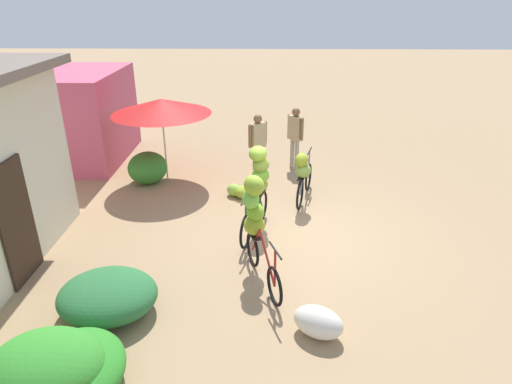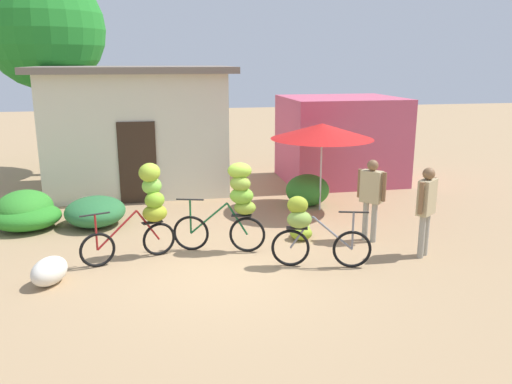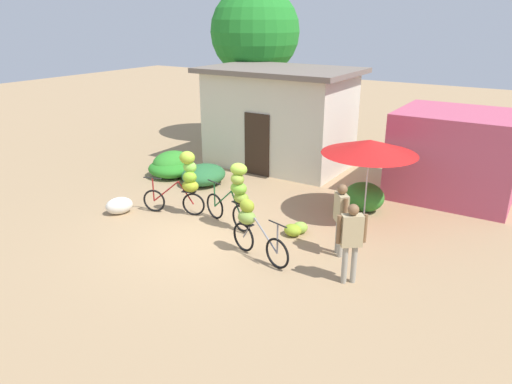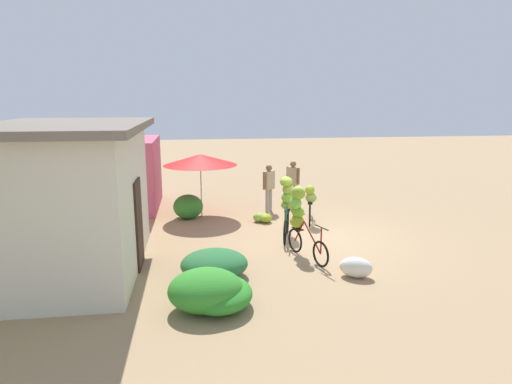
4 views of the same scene
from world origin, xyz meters
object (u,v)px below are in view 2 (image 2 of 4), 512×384
at_px(produce_sack, 49,271).
at_px(banana_pile_on_ground, 301,231).
at_px(building_low, 138,129).
at_px(person_vendor, 371,192).
at_px(bicycle_near_pile, 236,200).
at_px(bicycle_center_loaded, 308,227).
at_px(person_bystander, 426,203).
at_px(market_umbrella, 322,131).
at_px(tree_behind_building, 44,30).
at_px(shop_pink, 340,139).
at_px(bicycle_leftmost, 147,205).

bearing_deg(produce_sack, banana_pile_on_ground, 16.42).
height_order(building_low, person_vendor, building_low).
distance_m(building_low, bicycle_near_pile, 5.55).
relative_size(bicycle_center_loaded, person_bystander, 1.01).
distance_m(market_umbrella, bicycle_near_pile, 3.42).
bearing_deg(bicycle_center_loaded, tree_behind_building, 122.16).
relative_size(shop_pink, person_vendor, 1.99).
bearing_deg(person_bystander, bicycle_center_loaded, -178.54).
relative_size(building_low, bicycle_leftmost, 2.94).
bearing_deg(bicycle_leftmost, shop_pink, 43.54).
height_order(bicycle_center_loaded, produce_sack, bicycle_center_loaded).
relative_size(market_umbrella, banana_pile_on_ground, 3.42).
relative_size(shop_pink, produce_sack, 4.57).
relative_size(shop_pink, bicycle_leftmost, 1.88).
xyz_separation_m(building_low, shop_pink, (5.68, -0.02, -0.45)).
height_order(produce_sack, person_vendor, person_vendor).
relative_size(bicycle_leftmost, banana_pile_on_ground, 2.48).
height_order(shop_pink, banana_pile_on_ground, shop_pink).
xyz_separation_m(tree_behind_building, person_bystander, (7.58, -8.55, -3.26)).
xyz_separation_m(bicycle_near_pile, person_bystander, (3.24, -0.90, 0.01)).
height_order(building_low, bicycle_near_pile, building_low).
relative_size(shop_pink, tree_behind_building, 0.53).
height_order(bicycle_leftmost, banana_pile_on_ground, bicycle_leftmost).
bearing_deg(person_bystander, bicycle_leftmost, 169.13).
height_order(produce_sack, person_bystander, person_bystander).
bearing_deg(shop_pink, market_umbrella, -117.77).
distance_m(tree_behind_building, produce_sack, 9.51).
distance_m(person_vendor, person_bystander, 1.14).
relative_size(building_low, bicycle_near_pile, 3.02).
distance_m(tree_behind_building, banana_pile_on_ground, 10.07).
distance_m(produce_sack, person_vendor, 5.85).
height_order(shop_pink, person_bystander, shop_pink).
distance_m(tree_behind_building, bicycle_leftmost, 8.76).
xyz_separation_m(bicycle_leftmost, bicycle_near_pile, (1.56, -0.02, 0.02)).
bearing_deg(bicycle_leftmost, bicycle_center_loaded, -20.39).
xyz_separation_m(building_low, market_umbrella, (4.17, -2.89, 0.20)).
relative_size(bicycle_leftmost, bicycle_near_pile, 1.03).
relative_size(banana_pile_on_ground, produce_sack, 0.98).
xyz_separation_m(bicycle_near_pile, bicycle_center_loaded, (1.07, -0.96, -0.28)).
height_order(tree_behind_building, banana_pile_on_ground, tree_behind_building).
bearing_deg(banana_pile_on_ground, market_umbrella, 62.08).
distance_m(shop_pink, tree_behind_building, 9.11).
xyz_separation_m(banana_pile_on_ground, produce_sack, (-4.48, -1.32, 0.08)).
height_order(shop_pink, bicycle_near_pile, shop_pink).
xyz_separation_m(shop_pink, person_bystander, (-0.64, -6.09, -0.21)).
relative_size(bicycle_leftmost, person_vendor, 1.06).
distance_m(bicycle_near_pile, bicycle_center_loaded, 1.46).
distance_m(building_low, bicycle_center_loaded, 6.87).
height_order(bicycle_near_pile, banana_pile_on_ground, bicycle_near_pile).
bearing_deg(bicycle_center_loaded, person_bystander, 1.46).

